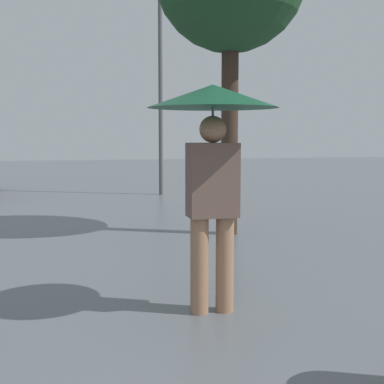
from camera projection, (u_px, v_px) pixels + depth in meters
The scene contains 2 objects.
pedestrian at pixel (213, 133), 4.18m from camera, with size 1.03×1.03×1.82m.
street_lamp at pixel (160, 60), 12.48m from camera, with size 0.29×0.29×4.90m.
Camera 1 is at (-0.60, -0.58, 1.43)m, focal length 50.00 mm.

